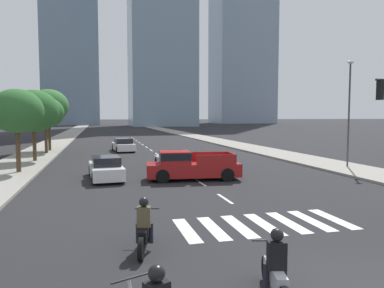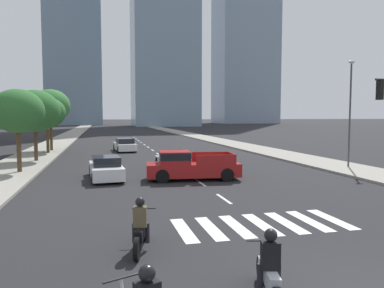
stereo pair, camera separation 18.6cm
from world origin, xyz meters
TOP-DOWN VIEW (x-y plane):
  - sidewalk_east at (11.15, 30.00)m, footprint 4.00×260.00m
  - sidewalk_west at (-11.15, 30.00)m, footprint 4.00×260.00m
  - crosswalk_near at (0.00, 4.95)m, footprint 5.85×2.62m
  - lane_divider_center at (0.00, 32.95)m, footprint 0.14×50.00m
  - motorcycle_lead at (-4.22, 3.52)m, footprint 0.82×2.10m
  - motorcycle_trailing at (-2.02, 0.12)m, footprint 0.81×2.07m
  - pickup_truck at (-0.42, 14.10)m, footprint 5.50×2.47m
  - sedan_silver_0 at (-0.33, 18.86)m, footprint 2.17×4.57m
  - sedan_white_1 at (-2.97, 32.50)m, footprint 2.28×4.66m
  - sedan_white_2 at (-5.04, 15.51)m, footprint 2.04×4.64m
  - street_lamp_east at (11.45, 15.84)m, footprint 0.50×0.24m
  - street_tree_nearest at (-10.35, 18.72)m, footprint 3.24×3.24m
  - street_tree_second at (-10.35, 24.77)m, footprint 3.88×3.88m
  - street_tree_third at (-10.35, 31.38)m, footprint 3.48×3.48m
  - street_tree_fourth at (-10.35, 33.89)m, footprint 3.95×3.95m

SIDE VIEW (x-z plane):
  - lane_divider_center at x=0.00m, z-range 0.00..0.01m
  - crosswalk_near at x=0.00m, z-range 0.00..0.01m
  - sidewalk_east at x=11.15m, z-range 0.00..0.15m
  - sidewalk_west at x=-11.15m, z-range 0.00..0.15m
  - sedan_silver_0 at x=-0.33m, z-range -0.05..1.21m
  - motorcycle_lead at x=-4.22m, z-range -0.16..1.33m
  - motorcycle_trailing at x=-2.02m, z-range -0.16..1.33m
  - sedan_white_2 at x=-5.04m, z-range -0.05..1.29m
  - sedan_white_1 at x=-2.97m, z-range -0.06..1.31m
  - pickup_truck at x=-0.42m, z-range -0.02..1.65m
  - street_tree_nearest at x=-10.35m, z-range 1.36..6.58m
  - street_tree_third at x=-10.35m, z-range 1.33..6.67m
  - street_tree_second at x=-10.35m, z-range 1.28..6.85m
  - street_lamp_east at x=11.45m, z-range 0.74..8.05m
  - street_tree_fourth at x=-10.35m, z-range 1.59..7.84m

